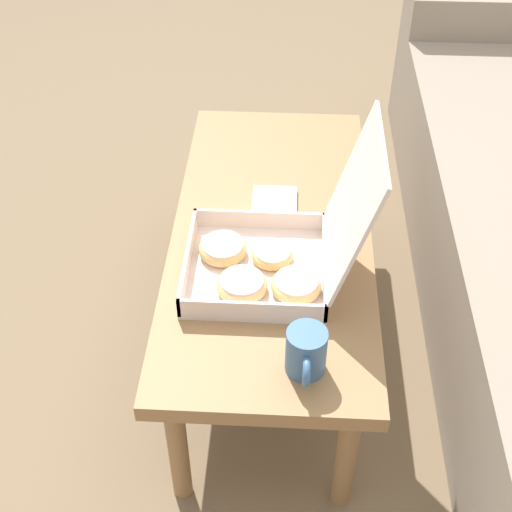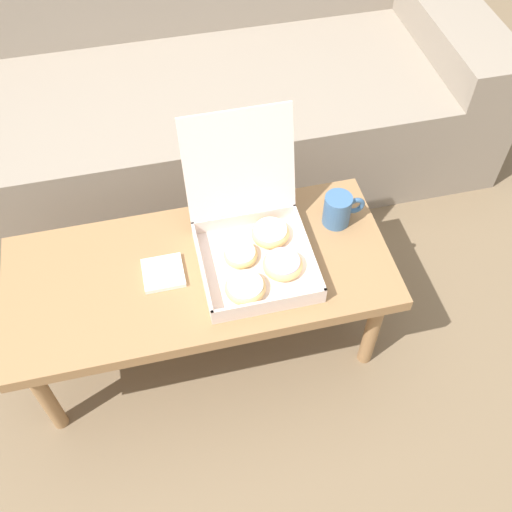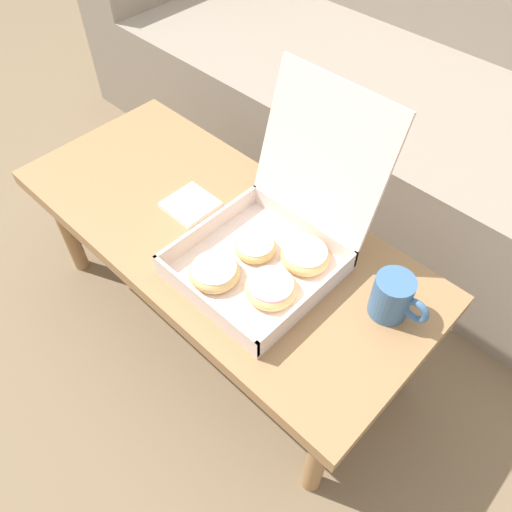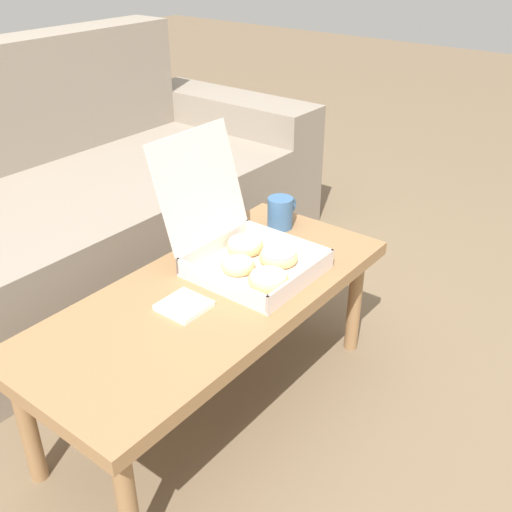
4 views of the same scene
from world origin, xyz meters
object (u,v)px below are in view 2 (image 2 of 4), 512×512
object	(u,v)px
couch	(160,96)
coffee_mug	(339,210)
coffee_table	(200,278)
pastry_box	(256,243)

from	to	relation	value
couch	coffee_mug	size ratio (longest dim) A/B	20.07
coffee_table	pastry_box	size ratio (longest dim) A/B	2.67
couch	coffee_table	xyz separation A→B (m)	(0.00, -0.94, 0.06)
pastry_box	coffee_table	bearing A→B (deg)	-176.77
pastry_box	coffee_mug	size ratio (longest dim) A/B	3.26
couch	coffee_table	world-z (taller)	couch
couch	pastry_box	world-z (taller)	couch
pastry_box	coffee_mug	distance (m)	0.27
couch	pastry_box	xyz separation A→B (m)	(0.17, -0.93, 0.16)
couch	coffee_table	bearing A→B (deg)	-90.00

